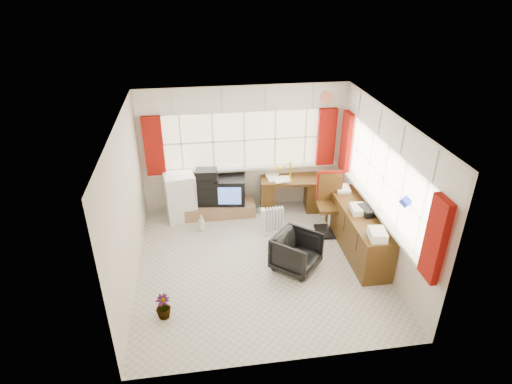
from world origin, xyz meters
TOP-DOWN VIEW (x-y plane):
  - ground at (0.00, 0.00)m, footprint 4.00×4.00m
  - room_walls at (0.00, 0.00)m, footprint 4.00×4.00m
  - window_back at (0.00, 1.94)m, footprint 3.70×0.12m
  - window_right at (1.94, 0.00)m, footprint 0.12×3.70m
  - curtains at (0.92, 0.93)m, footprint 3.83×3.83m
  - overhead_cabinets at (0.98, 0.98)m, footprint 3.98×3.98m
  - desk at (0.89, 1.77)m, footprint 1.25×0.74m
  - desk_lamp at (0.85, 1.64)m, footprint 0.18×0.17m
  - task_chair at (1.42, 0.88)m, footprint 0.52×0.54m
  - office_chair at (0.57, -0.18)m, footprint 0.96×0.95m
  - radiator at (0.38, 0.87)m, footprint 0.38×0.18m
  - credenza at (1.73, 0.20)m, footprint 0.50×2.00m
  - file_tray at (1.85, 0.14)m, footprint 0.30×0.37m
  - tv_bench at (-0.55, 1.72)m, footprint 1.40×0.50m
  - crt_tv at (-0.32, 1.78)m, footprint 0.64×0.61m
  - hifi_stack at (-0.77, 1.76)m, footprint 0.57×0.40m
  - mini_fridge at (-1.30, 1.74)m, footprint 0.64×0.64m
  - spray_bottle_a at (-0.92, 1.18)m, footprint 0.16×0.16m
  - spray_bottle_b at (0.25, 1.66)m, footprint 0.10×0.10m
  - flower_vase at (-1.53, -1.00)m, footprint 0.28×0.28m

SIDE VIEW (x-z plane):
  - ground at x=0.00m, z-range 0.00..0.00m
  - spray_bottle_b at x=0.25m, z-range 0.00..0.18m
  - tv_bench at x=-0.55m, z-range 0.00..0.25m
  - spray_bottle_a at x=-0.92m, z-range 0.00..0.31m
  - flower_vase at x=-1.53m, z-range 0.00..0.38m
  - radiator at x=0.38m, z-range -0.05..0.50m
  - office_chair at x=0.57m, z-range 0.00..0.62m
  - desk at x=0.89m, z-range 0.02..0.74m
  - credenza at x=1.73m, z-range -0.04..0.81m
  - mini_fridge at x=-1.30m, z-range 0.00..0.93m
  - crt_tv at x=-0.32m, z-range 0.25..0.77m
  - hifi_stack at x=-0.77m, z-range 0.22..0.95m
  - task_chair at x=1.42m, z-range 0.04..1.19m
  - file_tray at x=1.85m, z-range 0.75..0.86m
  - window_back at x=0.00m, z-range -0.85..2.75m
  - window_right at x=1.94m, z-range -0.85..2.75m
  - desk_lamp at x=0.85m, z-range 0.76..1.18m
  - curtains at x=0.92m, z-range 0.88..2.03m
  - room_walls at x=0.00m, z-range -0.50..3.50m
  - overhead_cabinets at x=0.98m, z-range 2.01..2.49m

